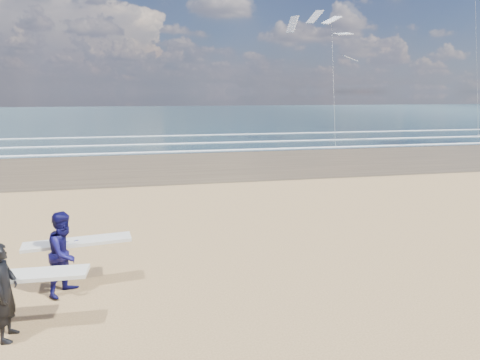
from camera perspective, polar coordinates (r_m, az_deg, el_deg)
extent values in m
cube|color=#463825|center=(31.55, 24.87, 3.09)|extent=(220.00, 12.00, 0.01)
cube|color=#182D35|center=(81.29, 1.47, 8.77)|extent=(220.00, 100.00, 0.02)
cube|color=white|center=(35.47, 20.28, 4.36)|extent=(220.00, 0.50, 0.05)
cube|color=white|center=(39.49, 16.67, 5.27)|extent=(220.00, 0.50, 0.05)
cube|color=white|center=(45.28, 12.75, 6.23)|extent=(220.00, 0.50, 0.05)
imported|color=black|center=(8.36, -28.93, -12.88)|extent=(0.42, 0.63, 1.71)
cube|color=silver|center=(8.57, -27.03, -11.27)|extent=(2.22, 0.59, 0.07)
imported|color=#0E0C47|center=(9.63, -22.25, -8.96)|extent=(1.02, 1.08, 1.75)
cube|color=silver|center=(9.88, -20.79, -7.71)|extent=(2.25, 0.81, 0.07)
cube|color=slate|center=(33.25, 12.61, 4.36)|extent=(0.12, 0.12, 0.10)
cube|color=slate|center=(47.71, 29.20, 5.30)|extent=(0.12, 0.12, 0.10)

